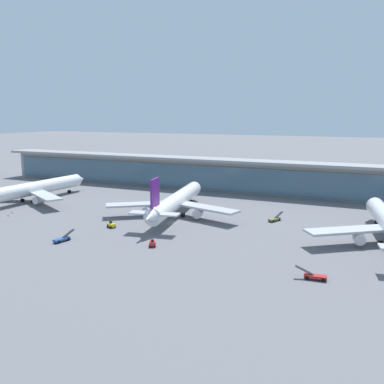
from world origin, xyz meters
name	(u,v)px	position (x,y,z in m)	size (l,w,h in m)	color
ground_plane	(173,222)	(0.00, 0.00, 0.00)	(1200.00, 1200.00, 0.00)	slate
airliner_left_stand	(30,189)	(-68.48, 5.58, 5.22)	(47.83, 62.25, 16.58)	white
airliner_centre_stand	(176,201)	(-3.20, 8.39, 5.22)	(47.14, 62.01, 16.58)	white
service_truck_near_nose_yellow	(111,225)	(-14.73, -14.40, 0.87)	(3.32, 2.77, 2.05)	yellow
service_truck_under_wing_blue	(62,239)	(-18.63, -32.55, 0.81)	(2.67, 6.94, 2.70)	#234C9E
service_truck_by_tail_red	(152,243)	(6.78, -25.93, 0.87)	(2.89, 3.33, 2.05)	#B21E1E
service_truck_on_taxiway_red	(315,276)	(50.44, -31.83, 0.81)	(6.88, 2.20, 2.70)	#B21E1E
service_truck_at_far_stand_olive	(275,219)	(30.65, 15.04, 0.81)	(3.93, 6.78, 2.70)	olive
terminal_building	(233,175)	(0.00, 62.00, 7.87)	(261.32, 12.80, 15.20)	#9E998E
safety_cone_alpha	(12,212)	(-59.28, -12.77, 0.32)	(0.62, 0.62, 0.70)	orange
safety_cone_charlie	(8,215)	(-56.95, -16.60, 0.32)	(0.62, 0.62, 0.70)	orange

